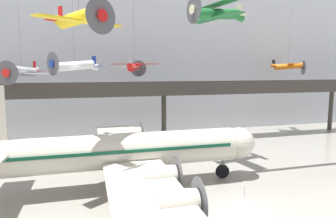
% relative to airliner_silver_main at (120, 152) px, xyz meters
% --- Properties ---
extents(ground_plane, '(260.00, 260.00, 0.00)m').
position_rel_airliner_silver_main_xyz_m(ground_plane, '(8.33, -6.97, -3.36)').
color(ground_plane, gray).
extents(hangar_back_wall, '(140.00, 3.00, 25.00)m').
position_rel_airliner_silver_main_xyz_m(hangar_back_wall, '(8.33, 23.85, 9.14)').
color(hangar_back_wall, silver).
rests_on(hangar_back_wall, ground).
extents(mezzanine_walkway, '(110.00, 3.20, 8.94)m').
position_rel_airliner_silver_main_xyz_m(mezzanine_walkway, '(8.33, 15.48, 3.96)').
color(mezzanine_walkway, '#38332D').
rests_on(mezzanine_walkway, ground).
extents(airliner_silver_main, '(26.66, 30.11, 9.35)m').
position_rel_airliner_silver_main_xyz_m(airliner_silver_main, '(0.00, 0.00, 0.00)').
color(airliner_silver_main, beige).
rests_on(airliner_silver_main, ground).
extents(suspended_plane_silver_racer, '(7.93, 6.85, 11.94)m').
position_rel_airliner_silver_main_xyz_m(suspended_plane_silver_racer, '(-10.34, 15.40, 6.98)').
color(suspended_plane_silver_racer, silver).
extents(suspended_plane_green_biplane, '(6.74, 8.17, 5.64)m').
position_rel_airliner_silver_main_xyz_m(suspended_plane_green_biplane, '(11.18, 4.61, 13.16)').
color(suspended_plane_green_biplane, '#1E6B33').
extents(suspended_plane_red_highwing, '(6.58, 5.70, 11.19)m').
position_rel_airliner_silver_main_xyz_m(suspended_plane_red_highwing, '(3.93, 15.72, 7.59)').
color(suspended_plane_red_highwing, red).
extents(suspended_plane_orange_highwing, '(5.64, 6.57, 10.99)m').
position_rel_airliner_silver_main_xyz_m(suspended_plane_orange_highwing, '(29.96, 17.15, 7.79)').
color(suspended_plane_orange_highwing, orange).
extents(suspended_plane_white_twin, '(5.81, 6.36, 10.77)m').
position_rel_airliner_silver_main_xyz_m(suspended_plane_white_twin, '(-3.79, 8.51, 7.58)').
color(suspended_plane_white_twin, silver).
extents(suspended_plane_yellow_lowwing, '(6.78, 6.23, 7.80)m').
position_rel_airliner_silver_main_xyz_m(suspended_plane_yellow_lowwing, '(-3.05, -0.93, 11.18)').
color(suspended_plane_yellow_lowwing, yellow).
extents(stanchion_barrier, '(0.36, 0.36, 1.08)m').
position_rel_airliner_silver_main_xyz_m(stanchion_barrier, '(9.55, -4.96, -3.04)').
color(stanchion_barrier, '#B2B5BA').
rests_on(stanchion_barrier, ground).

